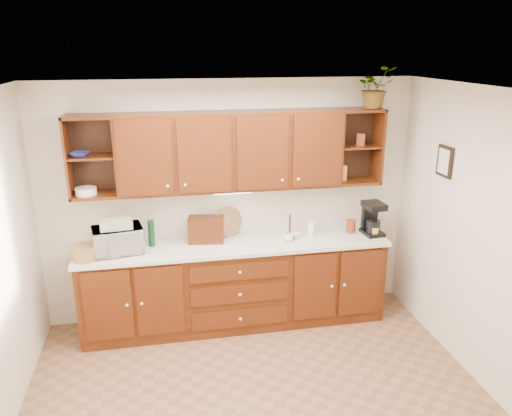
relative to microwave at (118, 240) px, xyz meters
name	(u,v)px	position (x,y,z in m)	size (l,w,h in m)	color
floor	(262,410)	(1.18, -1.42, -1.07)	(4.00, 4.00, 0.00)	#8A5E3F
ceiling	(264,94)	(1.18, -1.42, 1.53)	(4.00, 4.00, 0.00)	white
back_wall	(230,202)	(1.18, 0.33, 0.23)	(4.00, 4.00, 0.00)	beige
right_wall	(498,250)	(3.18, -1.42, 0.23)	(3.50, 3.50, 0.00)	beige
base_cabinets	(235,285)	(1.18, 0.03, -0.62)	(3.20, 0.60, 0.90)	#391306
countertop	(235,245)	(1.18, 0.02, -0.15)	(3.24, 0.64, 0.04)	silver
upper_cabinets	(232,151)	(1.19, 0.17, 0.82)	(3.20, 0.33, 0.80)	#391306
undercabinet_light	(233,192)	(1.18, 0.12, 0.40)	(0.40, 0.05, 0.03)	white
framed_picture	(445,161)	(3.16, -0.52, 0.78)	(0.03, 0.24, 0.30)	black
wicker_basket	(85,253)	(-0.31, -0.11, -0.06)	(0.24, 0.24, 0.14)	#A27143
microwave	(118,240)	(0.00, 0.00, 0.00)	(0.48, 0.32, 0.26)	beige
towel_stack	(116,223)	(0.00, 0.00, 0.18)	(0.31, 0.22, 0.09)	#EBC76E
wine_bottle	(151,233)	(0.33, 0.11, 0.01)	(0.07, 0.07, 0.28)	#103218
woven_tray	(228,235)	(1.14, 0.25, -0.12)	(0.33, 0.33, 0.02)	#A27143
bread_box	(206,229)	(0.89, 0.14, 0.00)	(0.37, 0.23, 0.26)	#391306
mug_tree	(290,235)	(1.78, 0.04, -0.09)	(0.23, 0.24, 0.27)	#391306
canister_red	(351,226)	(2.49, 0.09, -0.06)	(0.10, 0.10, 0.14)	maroon
canister_white	(311,228)	(2.03, 0.07, -0.04)	(0.08, 0.08, 0.18)	white
canister_yellow	(374,232)	(2.70, -0.07, -0.08)	(0.09, 0.09, 0.10)	gold
coffee_maker	(372,219)	(2.70, 0.01, 0.04)	(0.22, 0.27, 0.36)	black
bowl_stack	(80,154)	(-0.29, 0.14, 0.85)	(0.18, 0.18, 0.04)	navy
plate_stack	(86,191)	(-0.27, 0.13, 0.48)	(0.21, 0.21, 0.07)	white
pantry_box_yellow	(341,173)	(2.37, 0.16, 0.53)	(0.09, 0.07, 0.17)	gold
pantry_box_red	(361,139)	(2.57, 0.16, 0.89)	(0.08, 0.07, 0.13)	maroon
potted_plant	(375,87)	(2.68, 0.13, 1.43)	(0.38, 0.33, 0.43)	#999999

